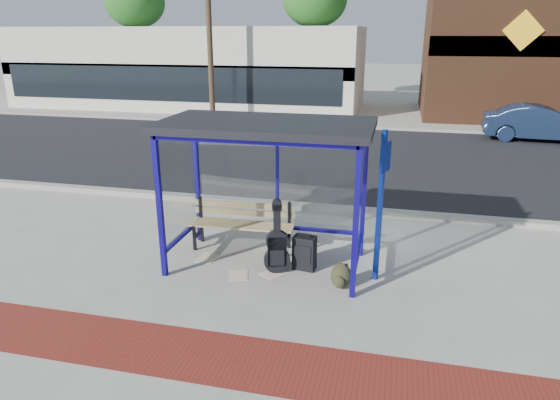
% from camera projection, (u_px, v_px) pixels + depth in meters
% --- Properties ---
extents(ground, '(120.00, 120.00, 0.00)m').
position_uv_depth(ground, '(267.00, 264.00, 8.40)').
color(ground, '#B2ADA0').
rests_on(ground, ground).
extents(brick_paver_strip, '(60.00, 1.00, 0.01)m').
position_uv_depth(brick_paver_strip, '(212.00, 357.00, 6.00)').
color(brick_paver_strip, maroon).
rests_on(brick_paver_strip, ground).
extents(curb_near, '(60.00, 0.25, 0.12)m').
position_uv_depth(curb_near, '(300.00, 206.00, 11.06)').
color(curb_near, gray).
rests_on(curb_near, ground).
extents(street_asphalt, '(60.00, 10.00, 0.00)m').
position_uv_depth(street_asphalt, '(331.00, 156.00, 15.78)').
color(street_asphalt, black).
rests_on(street_asphalt, ground).
extents(curb_far, '(60.00, 0.25, 0.12)m').
position_uv_depth(curb_far, '(348.00, 127.00, 20.47)').
color(curb_far, gray).
rests_on(curb_far, ground).
extents(far_sidewalk, '(60.00, 4.00, 0.01)m').
position_uv_depth(far_sidewalk, '(353.00, 120.00, 22.24)').
color(far_sidewalk, '#B2ADA0').
rests_on(far_sidewalk, ground).
extents(bus_shelter, '(3.30, 1.80, 2.42)m').
position_uv_depth(bus_shelter, '(267.00, 143.00, 7.81)').
color(bus_shelter, '#140C84').
rests_on(bus_shelter, ground).
extents(storefront_white, '(18.00, 6.04, 4.00)m').
position_uv_depth(storefront_white, '(189.00, 67.00, 26.33)').
color(storefront_white, silver).
rests_on(storefront_white, ground).
extents(storefront_brown, '(10.00, 7.08, 6.40)m').
position_uv_depth(storefront_brown, '(540.00, 45.00, 22.69)').
color(storefront_brown, '#59331E').
rests_on(storefront_brown, ground).
extents(tree_left, '(3.60, 3.60, 7.03)m').
position_uv_depth(tree_left, '(135.00, 3.00, 30.03)').
color(tree_left, '#4C3826').
rests_on(tree_left, ground).
extents(tree_mid, '(3.60, 3.60, 7.03)m').
position_uv_depth(tree_mid, '(315.00, 0.00, 27.62)').
color(tree_mid, '#4C3826').
rests_on(tree_mid, ground).
extents(utility_pole_west, '(1.60, 0.24, 8.00)m').
position_uv_depth(utility_pole_west, '(209.00, 23.00, 20.77)').
color(utility_pole_west, '#4C3826').
rests_on(utility_pole_west, ground).
extents(bench, '(1.88, 0.54, 0.88)m').
position_uv_depth(bench, '(243.00, 222.00, 8.92)').
color(bench, black).
rests_on(bench, ground).
extents(guitar_bag, '(0.45, 0.25, 1.18)m').
position_uv_depth(guitar_bag, '(277.00, 248.00, 8.00)').
color(guitar_bag, black).
rests_on(guitar_bag, ground).
extents(suitcase, '(0.39, 0.28, 0.63)m').
position_uv_depth(suitcase, '(304.00, 253.00, 8.15)').
color(suitcase, black).
rests_on(suitcase, ground).
extents(backpack, '(0.34, 0.31, 0.38)m').
position_uv_depth(backpack, '(341.00, 277.00, 7.59)').
color(backpack, '#282917').
rests_on(backpack, ground).
extents(sign_post, '(0.15, 0.28, 2.39)m').
position_uv_depth(sign_post, '(381.00, 199.00, 7.48)').
color(sign_post, navy).
rests_on(sign_post, ground).
extents(newspaper_a, '(0.36, 0.43, 0.01)m').
position_uv_depth(newspaper_a, '(207.00, 258.00, 8.63)').
color(newspaper_a, white).
rests_on(newspaper_a, ground).
extents(newspaper_b, '(0.40, 0.45, 0.01)m').
position_uv_depth(newspaper_b, '(238.00, 275.00, 8.01)').
color(newspaper_b, white).
rests_on(newspaper_b, ground).
extents(newspaper_c, '(0.48, 0.50, 0.01)m').
position_uv_depth(newspaper_c, '(274.00, 273.00, 8.08)').
color(newspaper_c, white).
rests_on(newspaper_c, ground).
extents(parked_car, '(3.92, 1.60, 1.26)m').
position_uv_depth(parked_car, '(540.00, 123.00, 17.86)').
color(parked_car, '#1A2849').
rests_on(parked_car, ground).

